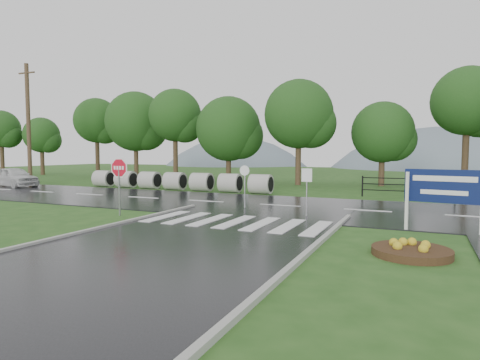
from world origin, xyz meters
The scene contains 14 objects.
ground centered at (0.00, 0.00, 0.00)m, with size 120.00×120.00×0.00m, color #264F1A.
main_road centered at (0.00, 10.00, 0.00)m, with size 90.00×8.00×0.04m, color black.
crosswalk centered at (0.00, 5.00, 0.06)m, with size 6.50×2.80×0.02m.
fence_west centered at (7.75, 16.00, 0.72)m, with size 9.58×0.08×1.20m.
hills centered at (3.49, 65.00, -15.54)m, with size 102.00×48.00×48.00m.
treeline centered at (1.00, 24.00, 0.00)m, with size 83.20×5.20×10.00m.
culvert_pipes centered at (-9.23, 15.00, 0.60)m, with size 13.90×1.20×1.20m.
stop_sign centered at (-5.00, 4.66, 1.75)m, with size 1.11×0.06×2.50m.
estate_billboard centered at (6.75, 6.10, 1.39)m, with size 2.30×0.41×2.03m.
flower_bed centered at (5.92, 2.71, 0.14)m, with size 1.91×1.91×0.38m.
reg_sign_small centered at (1.99, 7.40, 1.39)m, with size 0.43×0.07×1.93m.
reg_sign_round centered at (-1.20, 8.58, 1.27)m, with size 0.46×0.07×1.97m.
car_white centered at (-21.28, 11.97, 0.00)m, with size 4.36×1.75×1.48m, color silver.
utility_pole_west centered at (-24.09, 15.50, 5.04)m, with size 1.77×0.33×9.93m.
Camera 1 is at (6.09, -7.99, 2.57)m, focal length 30.00 mm.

